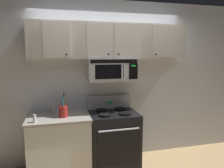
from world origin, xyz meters
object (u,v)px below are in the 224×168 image
(over_range_microwave, at_px, (111,70))
(salt_shaker, at_px, (34,118))
(stove_range, at_px, (113,138))
(pepper_mill, at_px, (53,108))
(utensil_crock_red, at_px, (63,110))
(spice_jar, at_px, (66,110))

(over_range_microwave, bearing_deg, salt_shaker, -164.70)
(stove_range, relative_size, pepper_mill, 6.53)
(utensil_crock_red, distance_m, spice_jar, 0.20)
(utensil_crock_red, xyz_separation_m, pepper_mill, (-0.15, 0.20, -0.01))
(pepper_mill, height_order, spice_jar, pepper_mill)
(pepper_mill, xyz_separation_m, spice_jar, (0.20, -0.02, -0.04))
(over_range_microwave, distance_m, spice_jar, 0.96)
(over_range_microwave, relative_size, salt_shaker, 6.91)
(over_range_microwave, distance_m, pepper_mill, 1.09)
(salt_shaker, relative_size, pepper_mill, 0.64)
(over_range_microwave, distance_m, salt_shaker, 1.35)
(utensil_crock_red, bearing_deg, pepper_mill, 126.60)
(over_range_microwave, xyz_separation_m, spice_jar, (-0.72, 0.03, -0.63))
(salt_shaker, xyz_separation_m, spice_jar, (0.44, 0.35, -0.01))
(pepper_mill, relative_size, spice_jar, 1.86)
(utensil_crock_red, bearing_deg, stove_range, 2.86)
(utensil_crock_red, height_order, spice_jar, utensil_crock_red)
(salt_shaker, bearing_deg, over_range_microwave, 15.30)
(stove_range, height_order, spice_jar, stove_range)
(stove_range, bearing_deg, pepper_mill, 169.83)
(salt_shaker, relative_size, spice_jar, 1.20)
(over_range_microwave, distance_m, utensil_crock_red, 0.97)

